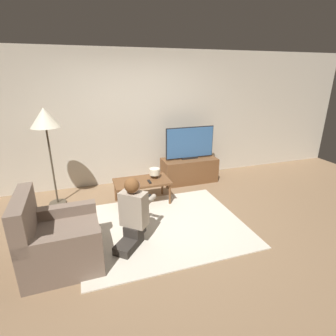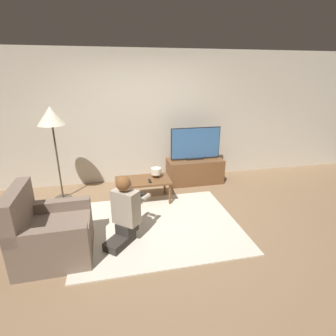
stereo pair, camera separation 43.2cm
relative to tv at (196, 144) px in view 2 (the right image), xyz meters
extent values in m
plane|color=#896B4C|center=(-1.05, -1.50, -0.83)|extent=(10.00, 10.00, 0.00)
cube|color=beige|center=(-1.05, 0.43, 0.47)|extent=(10.00, 0.06, 2.60)
cube|color=beige|center=(-1.05, -1.50, -0.82)|extent=(2.36, 1.92, 0.02)
cube|color=brown|center=(0.00, 0.00, -0.58)|extent=(1.12, 0.50, 0.50)
cube|color=black|center=(0.00, 0.00, -0.31)|extent=(0.34, 0.08, 0.04)
cube|color=black|center=(0.00, 0.00, 0.01)|extent=(1.02, 0.03, 0.63)
cube|color=#38669E|center=(0.00, 0.00, 0.01)|extent=(0.99, 0.04, 0.60)
cube|color=brown|center=(-1.16, -0.65, -0.43)|extent=(0.95, 0.53, 0.04)
cylinder|color=brown|center=(-1.59, -0.88, -0.64)|extent=(0.04, 0.04, 0.38)
cylinder|color=brown|center=(-0.72, -0.88, -0.64)|extent=(0.04, 0.04, 0.38)
cylinder|color=brown|center=(-1.59, -0.43, -0.64)|extent=(0.04, 0.04, 0.38)
cylinder|color=brown|center=(-0.72, -0.43, -0.64)|extent=(0.04, 0.04, 0.38)
cylinder|color=#4C4233|center=(-2.58, -0.23, -0.81)|extent=(0.28, 0.28, 0.03)
cylinder|color=#4C4233|center=(-2.58, -0.23, -0.01)|extent=(0.03, 0.03, 1.58)
cone|color=#EFE5C6|center=(-2.58, -0.23, 0.67)|extent=(0.45, 0.45, 0.30)
cube|color=#7A6656|center=(-2.40, -1.88, -0.61)|extent=(0.87, 0.85, 0.44)
cube|color=#7A6656|center=(-2.75, -1.89, -0.14)|extent=(0.18, 0.84, 0.48)
cube|color=#7A6656|center=(-2.39, -2.23, -0.54)|extent=(0.86, 0.16, 0.58)
cube|color=#7A6656|center=(-2.41, -1.53, -0.54)|extent=(0.86, 0.16, 0.58)
cube|color=#332D28|center=(-1.63, -1.87, -0.76)|extent=(0.45, 0.47, 0.11)
cube|color=#332D28|center=(-1.52, -1.74, -0.63)|extent=(0.32, 0.33, 0.14)
cube|color=tan|center=(-1.52, -1.74, -0.33)|extent=(0.39, 0.37, 0.47)
sphere|color=tan|center=(-1.52, -1.74, 0.00)|extent=(0.19, 0.19, 0.19)
sphere|color=brown|center=(-1.53, -1.76, 0.01)|extent=(0.19, 0.19, 0.19)
cube|color=black|center=(-1.27, -1.47, -0.31)|extent=(0.12, 0.12, 0.04)
cylinder|color=tan|center=(-1.28, -1.62, -0.31)|extent=(0.25, 0.27, 0.07)
cylinder|color=tan|center=(-1.43, -1.49, -0.31)|extent=(0.25, 0.27, 0.07)
cylinder|color=#4C3823|center=(-0.91, -0.59, -0.38)|extent=(0.10, 0.10, 0.06)
cylinder|color=#EFE5C6|center=(-0.91, -0.59, -0.30)|extent=(0.18, 0.18, 0.11)
cube|color=black|center=(-1.06, -0.76, -0.40)|extent=(0.04, 0.15, 0.02)
camera|label=1|loc=(-2.05, -4.73, 1.32)|focal=28.00mm
camera|label=2|loc=(-1.63, -4.85, 1.32)|focal=28.00mm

